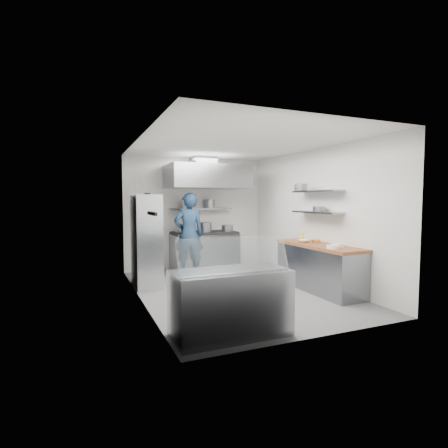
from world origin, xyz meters
name	(u,v)px	position (x,y,z in m)	size (l,w,h in m)	color
floor	(236,290)	(0.00, 0.00, 0.00)	(5.00, 5.00, 0.00)	#535356
ceiling	(236,144)	(0.00, 0.00, 2.80)	(5.00, 5.00, 0.00)	silver
wall_back	(195,213)	(0.00, 2.50, 1.40)	(3.60, 0.02, 2.80)	white
wall_front	(320,228)	(0.00, -2.50, 1.40)	(3.60, 0.02, 2.80)	white
wall_left	(140,220)	(-1.80, 0.00, 1.40)	(5.00, 0.02, 2.80)	white
wall_right	(314,216)	(1.80, 0.00, 1.40)	(5.00, 0.02, 2.80)	white
gas_range	(204,252)	(0.10, 2.10, 0.45)	(1.60, 0.80, 0.90)	gray
cooktop	(204,233)	(0.10, 2.10, 0.93)	(1.57, 0.78, 0.06)	black
stock_pot_left	(181,228)	(-0.48, 2.19, 1.06)	(0.28, 0.28, 0.20)	slate
stock_pot_mid	(205,227)	(0.07, 2.01, 1.08)	(0.35, 0.35, 0.24)	slate
stock_pot_right	(227,228)	(0.67, 1.98, 1.04)	(0.29, 0.29, 0.16)	slate
over_range_shelf	(201,209)	(0.10, 2.34, 1.52)	(1.60, 0.30, 0.04)	gray
shelf_pot_a	(185,205)	(-0.31, 2.37, 1.63)	(0.25, 0.25, 0.18)	slate
shelf_pot_b	(209,204)	(0.33, 2.37, 1.65)	(0.28, 0.28, 0.22)	slate
extractor_hood	(207,177)	(0.10, 1.93, 2.30)	(1.90, 1.15, 0.55)	gray
hood_duct	(203,162)	(0.10, 2.15, 2.68)	(0.55, 0.55, 0.24)	slate
red_firebox	(147,213)	(-1.25, 2.44, 1.42)	(0.22, 0.10, 0.26)	red
chef	(189,234)	(-0.43, 1.67, 0.96)	(0.70, 0.46, 1.91)	navy
wire_rack	(146,241)	(-1.53, 1.00, 0.93)	(0.50, 0.90, 1.85)	silver
rack_bin_a	(147,248)	(-1.53, 0.90, 0.80)	(0.15, 0.19, 0.17)	white
rack_bin_b	(143,221)	(-1.53, 1.37, 1.30)	(0.16, 0.20, 0.18)	yellow
rack_jar	(147,197)	(-1.48, 1.07, 1.80)	(0.12, 0.12, 0.18)	black
knife_strip	(152,213)	(-1.78, -0.90, 1.55)	(0.04, 0.55, 0.05)	black
prep_counter_base	(319,269)	(1.48, -0.60, 0.42)	(0.62, 2.00, 0.84)	gray
prep_counter_top	(319,246)	(1.48, -0.60, 0.87)	(0.65, 2.04, 0.06)	brown
plate_stack_a	(333,247)	(1.31, -1.21, 0.93)	(0.23, 0.23, 0.06)	white
plate_stack_b	(338,245)	(1.54, -1.06, 0.93)	(0.22, 0.22, 0.06)	white
copper_pan	(316,241)	(1.56, -0.41, 0.93)	(0.16, 0.16, 0.06)	#CF7C3A
squeeze_bottle	(302,237)	(1.45, -0.10, 0.99)	(0.06, 0.06, 0.18)	yellow
mixing_bowl	(303,241)	(1.36, -0.26, 0.93)	(0.22, 0.22, 0.05)	white
wall_shelf_lower	(317,212)	(1.64, -0.30, 1.50)	(0.30, 1.30, 0.04)	gray
wall_shelf_upper	(317,191)	(1.64, -0.30, 1.92)	(0.30, 1.30, 0.04)	gray
shelf_pot_c	(319,209)	(1.62, -0.40, 1.57)	(0.25, 0.25, 0.10)	slate
shelf_pot_d	(301,187)	(1.50, 0.04, 2.01)	(0.26, 0.26, 0.14)	slate
display_case	(230,303)	(-1.00, -2.00, 0.42)	(1.50, 0.70, 0.85)	gray
display_glass	(234,255)	(-1.00, -2.12, 1.07)	(1.47, 0.02, 0.45)	silver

